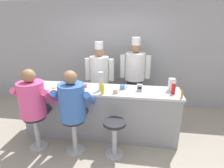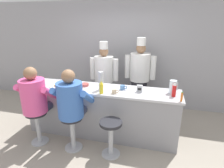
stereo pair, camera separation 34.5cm
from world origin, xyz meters
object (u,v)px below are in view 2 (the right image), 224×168
at_px(cup_stack_steel, 101,81).
at_px(cereal_bowl, 85,85).
at_px(napkin_dispenser_chrome, 140,89).
at_px(diner_seated_pink, 35,98).
at_px(coffee_mug_tan, 114,91).
at_px(diner_seated_blue, 71,102).
at_px(breakfast_plate, 57,86).
at_px(water_pitcher_clear, 173,87).
at_px(cook_in_whites_near, 104,75).
at_px(empty_stool_round, 111,133).
at_px(ketchup_bottle_red, 174,90).
at_px(coffee_mug_blue, 123,87).
at_px(mustard_bottle_yellow, 101,88).
at_px(hot_sauce_bottle_orange, 182,97).
at_px(cook_in_whites_far, 140,74).

bearing_deg(cup_stack_steel, cereal_bowl, 162.12).
bearing_deg(napkin_dispenser_chrome, diner_seated_pink, -162.75).
relative_size(coffee_mug_tan, diner_seated_blue, 0.09).
height_order(cereal_bowl, coffee_mug_tan, coffee_mug_tan).
height_order(breakfast_plate, napkin_dispenser_chrome, napkin_dispenser_chrome).
height_order(water_pitcher_clear, napkin_dispenser_chrome, water_pitcher_clear).
distance_m(cup_stack_steel, diner_seated_pink, 1.21).
height_order(water_pitcher_clear, cook_in_whites_near, cook_in_whites_near).
height_order(cup_stack_steel, empty_stool_round, cup_stack_steel).
bearing_deg(water_pitcher_clear, ketchup_bottle_red, -85.68).
distance_m(coffee_mug_blue, diner_seated_blue, 0.98).
bearing_deg(cook_in_whites_near, cup_stack_steel, -76.48).
distance_m(breakfast_plate, empty_stool_round, 1.42).
bearing_deg(breakfast_plate, coffee_mug_blue, 7.71).
bearing_deg(diner_seated_blue, ketchup_bottle_red, 16.45).
bearing_deg(mustard_bottle_yellow, hot_sauce_bottle_orange, -0.43).
distance_m(ketchup_bottle_red, empty_stool_round, 1.29).
distance_m(coffee_mug_tan, diner_seated_blue, 0.77).
xyz_separation_m(breakfast_plate, diner_seated_blue, (0.52, -0.43, -0.09)).
distance_m(breakfast_plate, cup_stack_steel, 0.91).
distance_m(breakfast_plate, napkin_dispenser_chrome, 1.61).
height_order(ketchup_bottle_red, empty_stool_round, ketchup_bottle_red).
distance_m(napkin_dispenser_chrome, diner_seated_pink, 1.88).
relative_size(cook_in_whites_near, cook_in_whites_far, 0.95).
distance_m(ketchup_bottle_red, cereal_bowl, 1.69).
height_order(napkin_dispenser_chrome, diner_seated_pink, diner_seated_pink).
xyz_separation_m(mustard_bottle_yellow, diner_seated_blue, (-0.44, -0.32, -0.19)).
height_order(napkin_dispenser_chrome, diner_seated_blue, diner_seated_blue).
height_order(ketchup_bottle_red, hot_sauce_bottle_orange, ketchup_bottle_red).
bearing_deg(hot_sauce_bottle_orange, cook_in_whites_near, 144.72).
height_order(ketchup_bottle_red, diner_seated_blue, diner_seated_blue).
bearing_deg(cook_in_whites_far, mustard_bottle_yellow, -111.78).
height_order(mustard_bottle_yellow, coffee_mug_tan, mustard_bottle_yellow).
bearing_deg(breakfast_plate, ketchup_bottle_red, 1.70).
relative_size(napkin_dispenser_chrome, diner_seated_pink, 0.09).
relative_size(coffee_mug_blue, empty_stool_round, 0.21).
height_order(cook_in_whites_near, cook_in_whites_far, cook_in_whites_far).
xyz_separation_m(breakfast_plate, cereal_bowl, (0.51, 0.19, 0.01)).
relative_size(cereal_bowl, cook_in_whites_far, 0.09).
relative_size(breakfast_plate, cook_in_whites_far, 0.14).
bearing_deg(cup_stack_steel, coffee_mug_tan, -23.89).
distance_m(coffee_mug_blue, cook_in_whites_far, 1.07).
bearing_deg(hot_sauce_bottle_orange, napkin_dispenser_chrome, 160.73).
height_order(breakfast_plate, diner_seated_pink, diner_seated_pink).
bearing_deg(cereal_bowl, cook_in_whites_far, 46.68).
xyz_separation_m(water_pitcher_clear, coffee_mug_tan, (-1.00, -0.29, -0.08)).
xyz_separation_m(napkin_dispenser_chrome, empty_stool_round, (-0.38, -0.59, -0.61)).
height_order(coffee_mug_blue, empty_stool_round, coffee_mug_blue).
xyz_separation_m(cereal_bowl, empty_stool_round, (0.71, -0.66, -0.57)).
xyz_separation_m(coffee_mug_tan, diner_seated_blue, (-0.66, -0.37, -0.12)).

